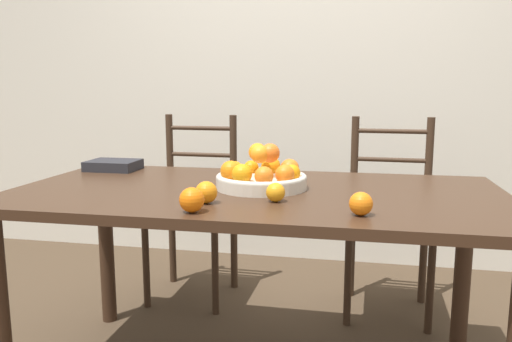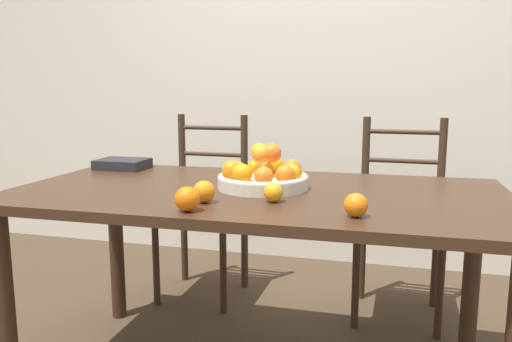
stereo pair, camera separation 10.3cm
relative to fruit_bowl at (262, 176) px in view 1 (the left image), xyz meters
name	(u,v)px [view 1 (the left image)]	position (x,y,z in m)	size (l,w,h in m)	color
wall_back	(302,64)	(-0.02, 1.49, 0.48)	(8.00, 0.06, 2.60)	silver
dining_table	(256,215)	(-0.02, -0.03, -0.14)	(1.81, 0.92, 0.78)	#382316
fruit_bowl	(262,176)	(0.00, 0.00, 0.00)	(0.34, 0.34, 0.17)	beige
orange_loose_0	(276,192)	(0.09, -0.21, -0.02)	(0.06, 0.06, 0.06)	orange
orange_loose_1	(206,192)	(-0.13, -0.28, -0.01)	(0.07, 0.07, 0.07)	orange
orange_loose_2	(361,204)	(0.36, -0.34, -0.01)	(0.07, 0.07, 0.07)	orange
orange_loose_3	(192,200)	(-0.14, -0.40, -0.01)	(0.08, 0.08, 0.08)	orange
chair_left	(194,211)	(-0.52, 0.75, -0.35)	(0.43, 0.41, 1.00)	#382619
chair_right	(389,221)	(0.52, 0.75, -0.35)	(0.43, 0.41, 1.00)	#382619
book_stack	(113,165)	(-0.75, 0.28, -0.03)	(0.22, 0.17, 0.04)	#232328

